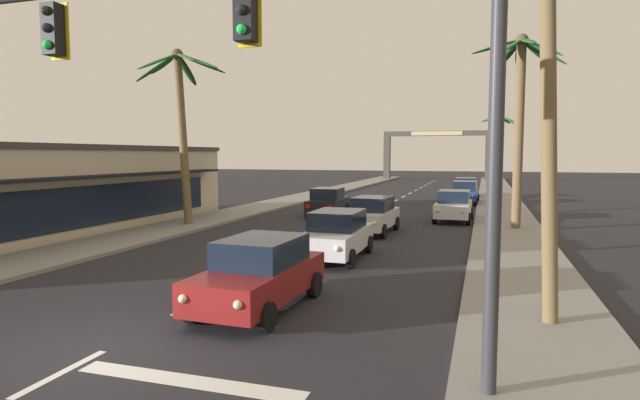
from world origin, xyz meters
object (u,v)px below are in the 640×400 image
sedan_parked_nearest_kerb (465,192)px  town_gateway_arch (436,148)px  sedan_third_in_queue (337,234)px  palm_right_farthest (499,136)px  traffic_signal_mast (255,52)px  sedan_oncoming_far (328,202)px  sedan_parked_far_kerb (466,188)px  sedan_lead_at_stop_bar (260,273)px  palm_right_second (520,99)px  sedan_parked_mid_kerb (454,205)px  palm_left_second (181,105)px  sedan_fifth_in_queue (372,215)px  storefront_strip_left (43,189)px

sedan_parked_nearest_kerb → town_gateway_arch: bearing=98.3°
sedan_third_in_queue → palm_right_farthest: palm_right_farthest is taller
traffic_signal_mast → sedan_oncoming_far: (-5.23, 21.58, -4.42)m
sedan_third_in_queue → sedan_parked_far_kerb: 28.43m
sedan_lead_at_stop_bar → sedan_parked_far_kerb: size_ratio=1.01×
palm_right_second → sedan_oncoming_far: bearing=163.5°
sedan_lead_at_stop_bar → sedan_parked_nearest_kerb: bearing=82.8°
traffic_signal_mast → palm_right_farthest: size_ratio=1.52×
traffic_signal_mast → sedan_parked_mid_kerb: bearing=84.7°
sedan_parked_far_kerb → sedan_oncoming_far: bearing=-114.3°
sedan_oncoming_far → palm_left_second: (-5.81, -6.33, 5.24)m
palm_left_second → sedan_oncoming_far: bearing=47.4°
sedan_lead_at_stop_bar → sedan_parked_far_kerb: same height
sedan_third_in_queue → town_gateway_arch: size_ratio=0.30×
sedan_oncoming_far → sedan_parked_mid_kerb: size_ratio=1.01×
sedan_parked_nearest_kerb → sedan_third_in_queue: bearing=-98.9°
palm_right_second → palm_right_farthest: bearing=90.5°
sedan_fifth_in_queue → sedan_parked_nearest_kerb: 16.64m
sedan_parked_far_kerb → town_gateway_arch: (-5.15, 30.57, 3.68)m
storefront_strip_left → sedan_oncoming_far: bearing=45.4°
sedan_fifth_in_queue → storefront_strip_left: 15.13m
palm_right_second → storefront_strip_left: 22.44m
sedan_lead_at_stop_bar → palm_right_farthest: 45.40m
sedan_third_in_queue → sedan_fifth_in_queue: 6.28m
palm_right_farthest → sedan_parked_nearest_kerb: bearing=-99.3°
sedan_third_in_queue → palm_right_farthest: size_ratio=0.57×
sedan_lead_at_stop_bar → palm_right_farthest: size_ratio=0.58×
sedan_lead_at_stop_bar → sedan_parked_nearest_kerb: size_ratio=1.00×
sedan_parked_far_kerb → town_gateway_arch: bearing=99.6°
sedan_oncoming_far → palm_left_second: 10.06m
palm_right_farthest → town_gateway_arch: (-7.90, 20.35, -0.93)m
sedan_third_in_queue → storefront_strip_left: size_ratio=0.20×
sedan_third_in_queue → storefront_strip_left: (-14.35, 1.46, 1.20)m
sedan_parked_far_kerb → storefront_strip_left: storefront_strip_left is taller
sedan_oncoming_far → palm_left_second: size_ratio=0.51×
sedan_oncoming_far → sedan_lead_at_stop_bar: bearing=-78.2°
sedan_fifth_in_queue → palm_right_second: bearing=22.9°
sedan_parked_mid_kerb → sedan_parked_far_kerb: size_ratio=1.00×
sedan_parked_far_kerb → palm_right_farthest: palm_right_farthest is taller
sedan_parked_far_kerb → storefront_strip_left: bearing=-123.5°
palm_left_second → palm_right_farthest: palm_left_second is taller
sedan_parked_nearest_kerb → town_gateway_arch: 36.84m
traffic_signal_mast → palm_right_second: palm_right_second is taller
sedan_parked_nearest_kerb → sedan_parked_far_kerb: bearing=91.5°
sedan_parked_nearest_kerb → sedan_parked_mid_kerb: bearing=-91.2°
town_gateway_arch → sedan_third_in_queue: bearing=-88.3°
sedan_lead_at_stop_bar → sedan_parked_far_kerb: bearing=84.2°
sedan_lead_at_stop_bar → sedan_third_in_queue: (0.11, 6.28, 0.00)m
sedan_lead_at_stop_bar → palm_left_second: size_ratio=0.51×
traffic_signal_mast → sedan_parked_far_kerb: traffic_signal_mast is taller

